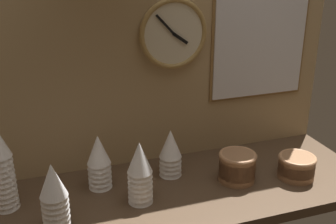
% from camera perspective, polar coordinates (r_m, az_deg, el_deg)
% --- Properties ---
extents(ground_plane, '(1.60, 0.56, 0.04)m').
position_cam_1_polar(ground_plane, '(1.64, 0.14, -10.91)').
color(ground_plane, '#4C3826').
extents(wall_tiled_back, '(1.60, 0.03, 1.05)m').
position_cam_1_polar(wall_tiled_back, '(1.67, -2.85, 9.95)').
color(wall_tiled_back, tan).
rests_on(wall_tiled_back, ground_plane).
extents(cup_stack_center_left, '(0.09, 0.09, 0.22)m').
position_cam_1_polar(cup_stack_center_left, '(1.61, -9.33, -6.65)').
color(cup_stack_center_left, white).
rests_on(cup_stack_center_left, ground_plane).
extents(cup_stack_center_right, '(0.09, 0.09, 0.20)m').
position_cam_1_polar(cup_stack_center_right, '(1.67, 0.33, -5.55)').
color(cup_stack_center_right, white).
rests_on(cup_stack_center_right, ground_plane).
extents(cup_stack_left, '(0.09, 0.09, 0.24)m').
position_cam_1_polar(cup_stack_left, '(1.41, -15.16, -11.03)').
color(cup_stack_left, white).
rests_on(cup_stack_left, ground_plane).
extents(cup_stack_far_left, '(0.09, 0.09, 0.32)m').
position_cam_1_polar(cup_stack_far_left, '(1.55, -21.75, -7.04)').
color(cup_stack_far_left, white).
rests_on(cup_stack_far_left, ground_plane).
extents(cup_stack_center, '(0.09, 0.09, 0.24)m').
position_cam_1_polar(cup_stack_center, '(1.50, -3.83, -8.19)').
color(cup_stack_center, white).
rests_on(cup_stack_center, ground_plane).
extents(bowl_stack_right, '(0.15, 0.15, 0.12)m').
position_cam_1_polar(bowl_stack_right, '(1.68, 9.35, -7.22)').
color(bowl_stack_right, '#996B47').
rests_on(bowl_stack_right, ground_plane).
extents(bowl_stack_far_right, '(0.15, 0.15, 0.09)m').
position_cam_1_polar(bowl_stack_far_right, '(1.75, 17.02, -6.99)').
color(bowl_stack_far_right, '#996B47').
rests_on(bowl_stack_far_right, ground_plane).
extents(wall_clock, '(0.28, 0.03, 0.28)m').
position_cam_1_polar(wall_clock, '(1.67, 0.75, 10.54)').
color(wall_clock, beige).
extents(menu_board, '(0.45, 0.01, 0.46)m').
position_cam_1_polar(menu_board, '(1.86, 12.31, 8.74)').
color(menu_board, olive).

